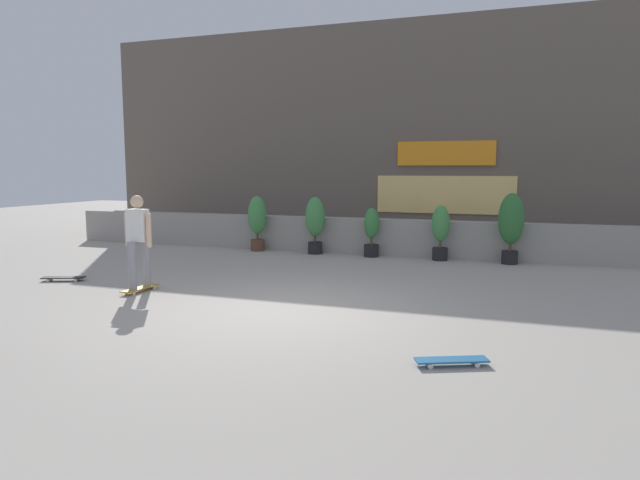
% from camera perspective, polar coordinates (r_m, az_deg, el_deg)
% --- Properties ---
extents(ground_plane, '(48.00, 48.00, 0.00)m').
position_cam_1_polar(ground_plane, '(8.68, -3.30, -7.08)').
color(ground_plane, '#A8A093').
extents(planter_wall, '(18.00, 0.40, 0.90)m').
position_cam_1_polar(planter_wall, '(14.24, 6.00, 0.34)').
color(planter_wall, gray).
rests_on(planter_wall, ground).
extents(building_backdrop, '(20.00, 2.08, 6.50)m').
position_cam_1_polar(building_backdrop, '(18.09, 9.11, 10.62)').
color(building_backdrop, '#60564C').
rests_on(building_backdrop, ground).
extents(potted_plant_0, '(0.49, 0.49, 1.44)m').
position_cam_1_polar(potted_plant_0, '(14.84, -6.39, 2.10)').
color(potted_plant_0, brown).
rests_on(potted_plant_0, ground).
extents(potted_plant_1, '(0.49, 0.49, 1.45)m').
position_cam_1_polar(potted_plant_1, '(14.21, -0.50, 1.93)').
color(potted_plant_1, black).
rests_on(potted_plant_1, ground).
extents(potted_plant_2, '(0.37, 0.37, 1.20)m').
position_cam_1_polar(potted_plant_2, '(13.81, 5.25, 0.92)').
color(potted_plant_2, black).
rests_on(potted_plant_2, ground).
extents(potted_plant_3, '(0.42, 0.42, 1.30)m').
position_cam_1_polar(potted_plant_3, '(13.49, 12.14, 1.01)').
color(potted_plant_3, black).
rests_on(potted_plant_3, ground).
extents(potted_plant_4, '(0.57, 0.57, 1.61)m').
position_cam_1_polar(potted_plant_4, '(13.37, 18.84, 1.69)').
color(potted_plant_4, black).
rests_on(potted_plant_4, ground).
extents(skater_far_left, '(0.56, 0.81, 1.70)m').
position_cam_1_polar(skater_far_left, '(10.25, -17.96, 0.13)').
color(skater_far_left, '#BF8C26').
rests_on(skater_far_left, ground).
extents(skateboard_near_camera, '(0.82, 0.49, 0.08)m').
position_cam_1_polar(skateboard_near_camera, '(11.92, -24.61, -3.50)').
color(skateboard_near_camera, black).
rests_on(skateboard_near_camera, ground).
extents(skateboard_aside, '(0.81, 0.51, 0.08)m').
position_cam_1_polar(skateboard_aside, '(6.45, 13.22, -11.79)').
color(skateboard_aside, '#266699').
rests_on(skateboard_aside, ground).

